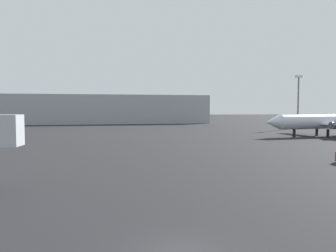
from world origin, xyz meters
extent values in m
cylinder|color=silver|center=(44.45, 50.89, 3.40)|extent=(20.70, 5.06, 3.35)
cone|color=silver|center=(32.41, 49.88, 3.40)|extent=(3.95, 3.65, 3.35)
cube|color=silver|center=(45.47, 50.98, 2.90)|extent=(5.38, 24.38, 0.21)
cylinder|color=#4C4C54|center=(45.25, 46.34, 2.74)|extent=(2.71, 1.77, 1.56)
cylinder|color=#4C4C54|center=(44.47, 55.50, 2.74)|extent=(2.71, 1.77, 1.56)
cube|color=black|center=(37.92, 50.34, 0.87)|extent=(0.47, 0.47, 1.73)
cube|color=black|center=(45.62, 49.25, 0.87)|extent=(0.47, 0.47, 1.73)
cube|color=black|center=(45.33, 52.70, 0.87)|extent=(0.47, 0.47, 1.73)
cone|color=silver|center=(-22.61, 60.46, 2.80)|extent=(3.56, 3.36, 2.70)
cylinder|color=slate|center=(57.16, 78.26, 8.15)|extent=(0.50, 0.50, 16.29)
cube|color=#F2EACC|center=(57.16, 78.26, 16.69)|extent=(2.40, 0.50, 0.80)
cube|color=#999EA3|center=(-6.00, 126.28, 6.02)|extent=(91.71, 21.96, 12.05)
camera|label=1|loc=(-3.04, -12.95, 6.43)|focal=33.49mm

